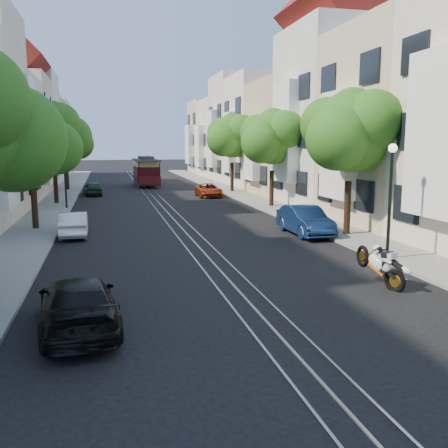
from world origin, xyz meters
TOP-DOWN VIEW (x-y plane):
  - ground at (0.00, 28.00)m, footprint 200.00×200.00m
  - sidewalk_east at (7.25, 28.00)m, footprint 2.50×80.00m
  - sidewalk_west at (-7.25, 28.00)m, footprint 2.50×80.00m
  - rail_left at (-0.55, 28.00)m, footprint 0.06×80.00m
  - rail_slot at (0.00, 28.00)m, footprint 0.06×80.00m
  - rail_right at (0.55, 28.00)m, footprint 0.06×80.00m
  - lane_line at (0.00, 28.00)m, footprint 0.08×80.00m
  - townhouses_east at (11.87, 27.91)m, footprint 7.75×72.00m
  - tree_e_b at (7.26, 8.98)m, footprint 4.93×4.08m
  - tree_e_c at (7.26, 19.98)m, footprint 4.84×3.99m
  - tree_e_d at (7.26, 30.98)m, footprint 5.01×4.16m
  - tree_w_b at (-7.14, 13.98)m, footprint 4.72×3.87m
  - tree_w_c at (-7.14, 24.98)m, footprint 5.13×4.28m
  - tree_w_d at (-7.14, 35.98)m, footprint 4.84×3.99m
  - lamp_east at (6.30, 4.00)m, footprint 0.32×0.32m
  - lamp_west at (-6.30, 22.00)m, footprint 0.32×0.32m
  - sportbike_rider at (4.28, 1.03)m, footprint 0.81×1.80m
  - cable_car at (0.29, 39.61)m, footprint 2.40×7.24m
  - parked_car_e_mid at (5.42, 9.75)m, footprint 1.49×4.17m
  - parked_car_e_far at (4.40, 27.73)m, footprint 1.87×3.94m
  - parked_car_w_near at (-4.40, -0.52)m, footprint 2.09×4.36m
  - parked_car_w_mid at (-5.22, 11.86)m, footprint 1.29×3.52m
  - parked_car_w_far at (-4.85, 30.97)m, footprint 1.80×3.55m

SIDE VIEW (x-z plane):
  - ground at x=0.00m, z-range 0.00..0.00m
  - lane_line at x=0.00m, z-range 0.00..0.01m
  - rail_left at x=-0.55m, z-range 0.00..0.02m
  - rail_slot at x=0.00m, z-range 0.00..0.02m
  - rail_right at x=0.55m, z-range 0.00..0.02m
  - sidewalk_east at x=7.25m, z-range 0.00..0.12m
  - sidewalk_west at x=-7.25m, z-range 0.00..0.12m
  - parked_car_e_far at x=4.40m, z-range 0.00..1.09m
  - parked_car_w_mid at x=-5.22m, z-range 0.00..1.15m
  - parked_car_w_far at x=-4.85m, z-range 0.00..1.16m
  - parked_car_w_near at x=-4.40m, z-range 0.00..1.23m
  - parked_car_e_mid at x=5.42m, z-range 0.00..1.37m
  - sportbike_rider at x=4.28m, z-range 0.06..1.36m
  - cable_car at x=0.29m, z-range 0.26..3.02m
  - lamp_east at x=6.30m, z-range 0.77..4.93m
  - lamp_west at x=-6.30m, z-range 0.77..4.93m
  - tree_w_b at x=-7.14m, z-range 1.26..7.53m
  - tree_e_c at x=7.26m, z-range 1.34..7.86m
  - tree_w_d at x=-7.14m, z-range 1.34..7.86m
  - tree_e_b at x=7.26m, z-range 1.39..8.07m
  - tree_e_d at x=7.26m, z-range 1.44..8.29m
  - tree_w_c at x=-7.14m, z-range 1.52..8.62m
  - townhouses_east at x=11.87m, z-range -0.82..11.18m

